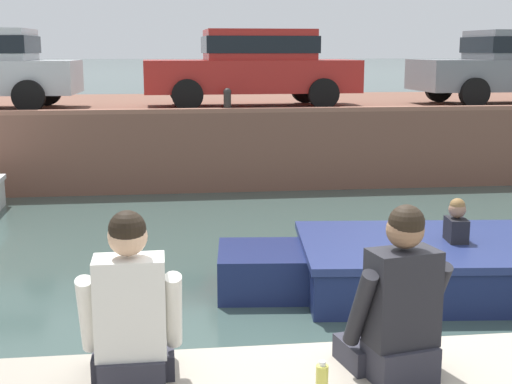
# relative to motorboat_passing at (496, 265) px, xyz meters

# --- Properties ---
(ground_plane) EXTENTS (400.00, 400.00, 0.00)m
(ground_plane) POSITION_rel_motorboat_passing_xyz_m (-2.42, 1.29, -0.28)
(ground_plane) COLOR #384C47
(far_quay_wall) EXTENTS (60.00, 6.00, 1.49)m
(far_quay_wall) POSITION_rel_motorboat_passing_xyz_m (-2.42, 8.84, 0.46)
(far_quay_wall) COLOR brown
(far_quay_wall) RESTS_ON ground
(far_wall_coping) EXTENTS (60.00, 0.24, 0.08)m
(far_wall_coping) POSITION_rel_motorboat_passing_xyz_m (-2.42, 5.96, 1.25)
(far_wall_coping) COLOR #925F4C
(far_wall_coping) RESTS_ON far_quay_wall
(motorboat_passing) EXTENTS (5.93, 2.42, 1.04)m
(motorboat_passing) POSITION_rel_motorboat_passing_xyz_m (0.00, 0.00, 0.00)
(motorboat_passing) COLOR navy
(motorboat_passing) RESTS_ON ground
(car_left_inner_red) EXTENTS (4.32, 1.97, 1.54)m
(car_left_inner_red) POSITION_rel_motorboat_passing_xyz_m (-1.85, 7.31, 2.05)
(car_left_inner_red) COLOR #B2231E
(car_left_inner_red) RESTS_ON far_quay_wall
(mooring_bollard_mid) EXTENTS (0.15, 0.15, 0.45)m
(mooring_bollard_mid) POSITION_rel_motorboat_passing_xyz_m (-2.49, 6.09, 1.45)
(mooring_bollard_mid) COLOR #2D2B28
(mooring_bollard_mid) RESTS_ON far_quay_wall
(person_seated_left) EXTENTS (0.53, 0.52, 0.97)m
(person_seated_left) POSITION_rel_motorboat_passing_xyz_m (-3.81, -3.69, 0.98)
(person_seated_left) COLOR #282833
(person_seated_left) RESTS_ON near_quay
(person_seated_right) EXTENTS (0.58, 0.59, 0.97)m
(person_seated_right) POSITION_rel_motorboat_passing_xyz_m (-2.40, -3.73, 0.98)
(person_seated_right) COLOR #282833
(person_seated_right) RESTS_ON near_quay
(bottle_drink) EXTENTS (0.06, 0.06, 0.20)m
(bottle_drink) POSITION_rel_motorboat_passing_xyz_m (-2.86, -3.95, 0.70)
(bottle_drink) COLOR #CCC64C
(bottle_drink) RESTS_ON near_quay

